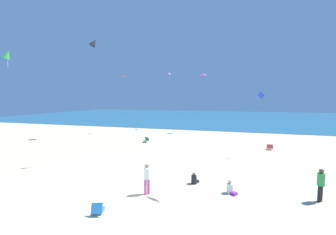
{
  "coord_description": "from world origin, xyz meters",
  "views": [
    {
      "loc": [
        5.3,
        -9.52,
        5.15
      ],
      "look_at": [
        0.0,
        8.61,
        3.54
      ],
      "focal_mm": 22.42,
      "sensor_mm": 36.0,
      "label": 1
    }
  ],
  "objects_px": {
    "beach_chair_mid_beach": "(270,147)",
    "kite_red": "(124,76)",
    "kite_black": "(94,43)",
    "kite_green": "(7,54)",
    "person_2": "(194,179)",
    "kite_magenta": "(204,75)",
    "kite_blue": "(261,96)",
    "person_3": "(231,189)",
    "beach_chair_near_camera": "(98,209)",
    "beach_chair_far_right": "(146,140)",
    "person_0": "(147,177)",
    "kite_pink": "(170,74)",
    "person_1": "(321,183)"
  },
  "relations": [
    {
      "from": "person_0",
      "to": "kite_blue",
      "type": "bearing_deg",
      "value": -80.66
    },
    {
      "from": "kite_blue",
      "to": "person_1",
      "type": "bearing_deg",
      "value": -77.82
    },
    {
      "from": "kite_black",
      "to": "beach_chair_far_right",
      "type": "bearing_deg",
      "value": -10.54
    },
    {
      "from": "kite_green",
      "to": "kite_magenta",
      "type": "xyz_separation_m",
      "value": [
        15.02,
        19.06,
        -0.12
      ]
    },
    {
      "from": "kite_red",
      "to": "kite_green",
      "type": "bearing_deg",
      "value": -101.96
    },
    {
      "from": "person_1",
      "to": "kite_magenta",
      "type": "xyz_separation_m",
      "value": [
        -8.48,
        21.27,
        8.05
      ]
    },
    {
      "from": "person_1",
      "to": "kite_pink",
      "type": "relative_size",
      "value": 1.34
    },
    {
      "from": "kite_pink",
      "to": "kite_blue",
      "type": "bearing_deg",
      "value": -50.33
    },
    {
      "from": "person_2",
      "to": "kite_green",
      "type": "relative_size",
      "value": 0.43
    },
    {
      "from": "beach_chair_mid_beach",
      "to": "kite_green",
      "type": "height_order",
      "value": "kite_green"
    },
    {
      "from": "beach_chair_mid_beach",
      "to": "kite_magenta",
      "type": "distance_m",
      "value": 15.53
    },
    {
      "from": "beach_chair_near_camera",
      "to": "kite_red",
      "type": "height_order",
      "value": "kite_red"
    },
    {
      "from": "kite_pink",
      "to": "beach_chair_near_camera",
      "type": "bearing_deg",
      "value": -80.73
    },
    {
      "from": "beach_chair_mid_beach",
      "to": "person_1",
      "type": "bearing_deg",
      "value": -175.7
    },
    {
      "from": "kite_magenta",
      "to": "beach_chair_far_right",
      "type": "bearing_deg",
      "value": -119.58
    },
    {
      "from": "kite_blue",
      "to": "kite_black",
      "type": "relative_size",
      "value": 0.81
    },
    {
      "from": "beach_chair_mid_beach",
      "to": "kite_red",
      "type": "relative_size",
      "value": 0.47
    },
    {
      "from": "kite_red",
      "to": "kite_black",
      "type": "distance_m",
      "value": 6.5
    },
    {
      "from": "person_1",
      "to": "kite_blue",
      "type": "bearing_deg",
      "value": -34.85
    },
    {
      "from": "kite_magenta",
      "to": "person_1",
      "type": "bearing_deg",
      "value": -68.27
    },
    {
      "from": "person_2",
      "to": "kite_magenta",
      "type": "bearing_deg",
      "value": 32.7
    },
    {
      "from": "kite_green",
      "to": "kite_magenta",
      "type": "distance_m",
      "value": 24.26
    },
    {
      "from": "beach_chair_mid_beach",
      "to": "kite_blue",
      "type": "distance_m",
      "value": 6.14
    },
    {
      "from": "beach_chair_near_camera",
      "to": "person_0",
      "type": "relative_size",
      "value": 0.46
    },
    {
      "from": "person_3",
      "to": "kite_magenta",
      "type": "xyz_separation_m",
      "value": [
        -4.14,
        21.56,
        8.76
      ]
    },
    {
      "from": "beach_chair_mid_beach",
      "to": "kite_blue",
      "type": "relative_size",
      "value": 0.5
    },
    {
      "from": "kite_pink",
      "to": "kite_magenta",
      "type": "bearing_deg",
      "value": -23.19
    },
    {
      "from": "kite_blue",
      "to": "kite_green",
      "type": "bearing_deg",
      "value": -164.03
    },
    {
      "from": "kite_black",
      "to": "kite_pink",
      "type": "bearing_deg",
      "value": 55.98
    },
    {
      "from": "kite_blue",
      "to": "kite_black",
      "type": "distance_m",
      "value": 22.03
    },
    {
      "from": "kite_red",
      "to": "person_0",
      "type": "bearing_deg",
      "value": -59.17
    },
    {
      "from": "kite_magenta",
      "to": "beach_chair_mid_beach",
      "type": "bearing_deg",
      "value": -51.03
    },
    {
      "from": "beach_chair_near_camera",
      "to": "kite_magenta",
      "type": "xyz_separation_m",
      "value": [
        1.61,
        25.45,
        8.79
      ]
    },
    {
      "from": "person_3",
      "to": "kite_blue",
      "type": "height_order",
      "value": "kite_blue"
    },
    {
      "from": "person_0",
      "to": "beach_chair_mid_beach",
      "type": "bearing_deg",
      "value": -78.87
    },
    {
      "from": "person_3",
      "to": "kite_magenta",
      "type": "bearing_deg",
      "value": 137.46
    },
    {
      "from": "kite_red",
      "to": "kite_green",
      "type": "xyz_separation_m",
      "value": [
        -3.26,
        -15.4,
        0.42
      ]
    },
    {
      "from": "kite_magenta",
      "to": "kite_pink",
      "type": "relative_size",
      "value": 1.02
    },
    {
      "from": "person_3",
      "to": "kite_magenta",
      "type": "height_order",
      "value": "kite_magenta"
    },
    {
      "from": "kite_red",
      "to": "kite_black",
      "type": "relative_size",
      "value": 0.86
    },
    {
      "from": "kite_magenta",
      "to": "kite_blue",
      "type": "bearing_deg",
      "value": -62.61
    },
    {
      "from": "kite_green",
      "to": "kite_black",
      "type": "distance_m",
      "value": 11.33
    },
    {
      "from": "beach_chair_far_right",
      "to": "kite_pink",
      "type": "distance_m",
      "value": 15.7
    },
    {
      "from": "kite_green",
      "to": "kite_black",
      "type": "bearing_deg",
      "value": 82.76
    },
    {
      "from": "kite_red",
      "to": "kite_magenta",
      "type": "bearing_deg",
      "value": 17.29
    },
    {
      "from": "person_0",
      "to": "kite_red",
      "type": "height_order",
      "value": "kite_red"
    },
    {
      "from": "kite_blue",
      "to": "kite_green",
      "type": "height_order",
      "value": "kite_green"
    },
    {
      "from": "beach_chair_near_camera",
      "to": "kite_red",
      "type": "xyz_separation_m",
      "value": [
        -10.14,
        21.79,
        8.49
      ]
    },
    {
      "from": "beach_chair_near_camera",
      "to": "kite_red",
      "type": "relative_size",
      "value": 0.59
    },
    {
      "from": "person_1",
      "to": "kite_blue",
      "type": "distance_m",
      "value": 9.72
    }
  ]
}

